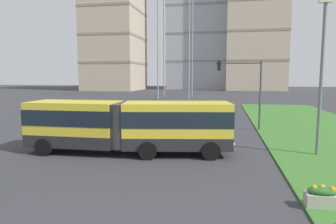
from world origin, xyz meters
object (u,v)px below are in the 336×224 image
articulated_bus (129,125)px  flower_planter_2 (322,196)px  car_grey_wagon (99,121)px  traffic_light_far_right (245,82)px  apartment_tower_centre (256,6)px  streetlight_median (322,71)px  apartment_tower_west (115,26)px  apartment_tower_westcentre (199,23)px

articulated_bus → flower_planter_2: size_ratio=10.85×
car_grey_wagon → traffic_light_far_right: size_ratio=0.80×
apartment_tower_centre → traffic_light_far_right: bearing=-96.0°
traffic_light_far_right → streetlight_median: (3.55, -7.80, 0.78)m
traffic_light_far_right → apartment_tower_west: 78.06m
apartment_tower_west → apartment_tower_westcentre: 28.49m
articulated_bus → apartment_tower_westcentre: (-3.18, 89.15, 20.44)m
car_grey_wagon → apartment_tower_westcentre: size_ratio=0.10×
traffic_light_far_right → streetlight_median: streetlight_median is taller
streetlight_median → apartment_tower_west: bearing=117.6°
flower_planter_2 → streetlight_median: (1.90, 7.37, 4.32)m
car_grey_wagon → flower_planter_2: 18.65m
traffic_light_far_right → streetlight_median: bearing=-65.6°
traffic_light_far_right → car_grey_wagon: bearing=-169.0°
articulated_bus → apartment_tower_west: apartment_tower_west is taller
articulated_bus → car_grey_wagon: bearing=124.7°
traffic_light_far_right → apartment_tower_west: apartment_tower_west is taller
car_grey_wagon → articulated_bus: bearing=-55.3°
articulated_bus → car_grey_wagon: (-4.71, 6.81, -0.90)m
apartment_tower_west → articulated_bus: bearing=-69.5°
car_grey_wagon → flower_planter_2: (13.49, -12.87, -0.33)m
traffic_light_far_right → apartment_tower_centre: size_ratio=0.11×
streetlight_median → apartment_tower_centre: apartment_tower_centre is taller
car_grey_wagon → flower_planter_2: car_grey_wagon is taller
articulated_bus → streetlight_median: streetlight_median is taller
articulated_bus → streetlight_median: size_ratio=1.39×
apartment_tower_west → apartment_tower_centre: size_ratio=0.77×
car_grey_wagon → apartment_tower_westcentre: 85.07m
articulated_bus → traffic_light_far_right: 11.81m
articulated_bus → apartment_tower_westcentre: 91.51m
car_grey_wagon → apartment_tower_centre: 84.24m
streetlight_median → apartment_tower_westcentre: (-13.86, 87.83, 17.35)m
car_grey_wagon → streetlight_median: size_ratio=0.53×
flower_planter_2 → apartment_tower_westcentre: 98.37m
articulated_bus → apartment_tower_west: 83.83m
articulated_bus → apartment_tower_centre: size_ratio=0.23×
streetlight_median → apartment_tower_westcentre: size_ratio=0.19×
articulated_bus → apartment_tower_westcentre: apartment_tower_westcentre is taller
apartment_tower_centre → flower_planter_2: bearing=-93.9°
apartment_tower_westcentre → apartment_tower_centre: bearing=-13.8°
apartment_tower_westcentre → articulated_bus: bearing=-88.0°
articulated_bus → traffic_light_far_right: size_ratio=2.08×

